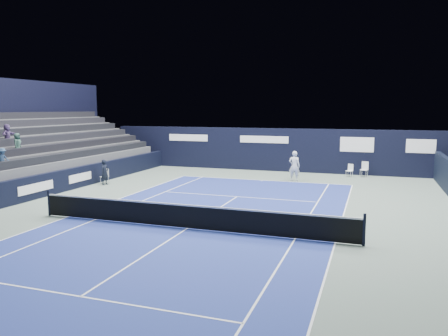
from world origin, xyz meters
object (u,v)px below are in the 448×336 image
object	(u,v)px
folding_chair_back_b	(350,169)
tennis_player	(294,166)
tennis_net	(187,216)
folding_chair_back_a	(365,167)
line_judge_chair	(105,175)

from	to	relation	value
folding_chair_back_b	tennis_player	size ratio (longest dim) A/B	0.45
folding_chair_back_b	tennis_net	bearing A→B (deg)	-86.00
folding_chair_back_b	folding_chair_back_a	bearing A→B (deg)	39.38
folding_chair_back_a	tennis_net	xyz separation A→B (m)	(-6.09, -15.61, -0.17)
folding_chair_back_a	tennis_player	world-z (taller)	tennis_player
folding_chair_back_a	folding_chair_back_b	world-z (taller)	folding_chair_back_a
folding_chair_back_b	tennis_net	distance (m)	16.17
tennis_net	line_judge_chair	bearing A→B (deg)	138.81
folding_chair_back_b	tennis_net	size ratio (longest dim) A/B	0.07
tennis_player	folding_chair_back_b	bearing A→B (deg)	42.74
folding_chair_back_a	line_judge_chair	xyz separation A→B (m)	(-14.90, -7.90, -0.16)
folding_chair_back_a	tennis_player	bearing A→B (deg)	-125.72
folding_chair_back_a	folding_chair_back_b	size ratio (longest dim) A/B	1.20
line_judge_chair	tennis_player	xyz separation A→B (m)	(10.73, 4.63, 0.44)
line_judge_chair	tennis_net	bearing A→B (deg)	-22.29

